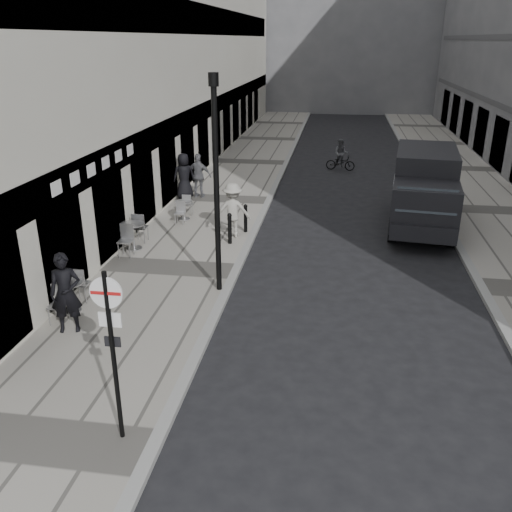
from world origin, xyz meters
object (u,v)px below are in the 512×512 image
Objects in this scene: lamppost at (216,177)px; panel_van at (425,186)px; cyclist at (341,158)px; walking_man at (66,293)px; sign_post at (111,335)px.

panel_van is at bearing 47.53° from lamppost.
walking_man is at bearing -99.96° from cyclist.
sign_post reaches higher than panel_van.
cyclist is (3.59, 21.76, -1.48)m from sign_post.
sign_post is at bearing -90.82° from cyclist.
walking_man is 0.34× the size of lamppost.
lamppost is 16.23m from cyclist.
walking_man is at bearing -137.29° from lamppost.
walking_man is 13.27m from panel_van.
sign_post is at bearing -70.61° from walking_man.
lamppost is (0.40, 6.07, 1.15)m from sign_post.
cyclist is (-3.03, 8.89, -0.90)m from panel_van.
walking_man reaches higher than cyclist.
lamppost is 9.38m from panel_van.
sign_post reaches higher than walking_man.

